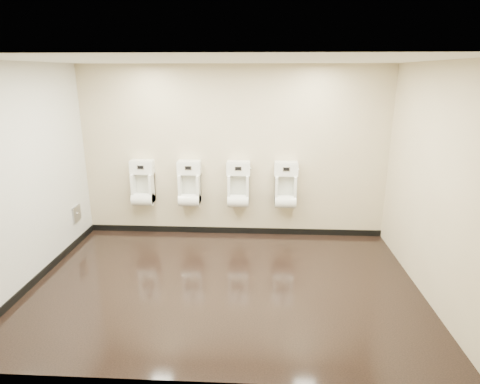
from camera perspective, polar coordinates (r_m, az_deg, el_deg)
The scene contains 14 objects.
ground at distance 5.41m, azimuth -2.19°, elevation -12.89°, with size 5.00×3.50×0.00m, color black.
ceiling at distance 4.71m, azimuth -2.59°, elevation 18.26°, with size 5.00×3.50×0.00m, color silver.
back_wall at distance 6.57m, azimuth -0.94°, elevation 5.54°, with size 5.00×0.02×2.80m, color beige.
front_wall at distance 3.23m, azimuth -5.29°, elevation -6.52°, with size 5.00×0.02×2.80m, color beige.
left_wall at distance 5.68m, azimuth -28.37°, elevation 1.74°, with size 0.02×3.50×2.80m, color beige.
right_wall at distance 5.27m, azimuth 25.83°, elevation 1.04°, with size 0.02×3.50×2.80m, color beige.
tile_overlay_left at distance 5.68m, azimuth -28.32°, elevation 1.74°, with size 0.01×3.50×2.80m, color white.
skirting_back at distance 6.95m, azimuth -0.90°, elevation -5.46°, with size 5.00×0.02×0.10m, color black.
skirting_left at distance 6.12m, azimuth -26.52°, elevation -10.55°, with size 0.02×3.50×0.10m, color black.
access_panel at distance 6.92m, azimuth -22.22°, elevation -2.87°, with size 0.04×0.25×0.25m.
urinal_0 at distance 6.85m, azimuth -13.66°, elevation 0.81°, with size 0.39×0.30×0.73m.
urinal_1 at distance 6.67m, azimuth -7.20°, elevation 0.72°, with size 0.39×0.30×0.73m.
urinal_2 at distance 6.57m, azimuth -0.23°, elevation 0.62°, with size 0.39×0.30×0.73m.
urinal_3 at distance 6.57m, azimuth 6.49°, elevation 0.52°, with size 0.39×0.30×0.73m.
Camera 1 is at (0.45, -4.69, 2.67)m, focal length 30.00 mm.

